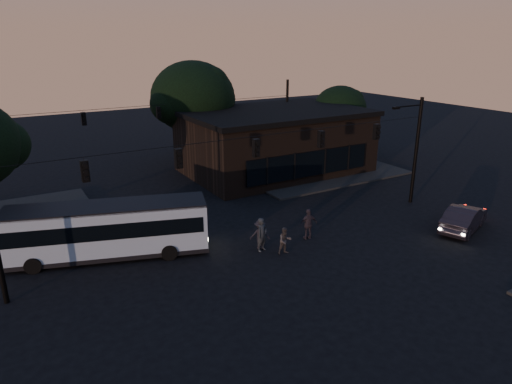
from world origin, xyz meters
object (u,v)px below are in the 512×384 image
car (464,218)px  pedestrian_c (308,224)px  pedestrian_b (285,241)px  pedestrian_d (260,234)px  building (275,141)px  bus (108,228)px  pedestrian_a (262,235)px

car → pedestrian_c: bearing=47.2°
pedestrian_b → pedestrian_d: pedestrian_d is taller
pedestrian_c → car: bearing=167.3°
building → pedestrian_c: bearing=-115.1°
car → pedestrian_c: size_ratio=2.50×
bus → pedestrian_b: bus is taller
building → pedestrian_d: bearing=-125.8°
pedestrian_d → pedestrian_c: bearing=-159.5°
car → pedestrian_c: pedestrian_c is taller
pedestrian_a → pedestrian_c: size_ratio=1.03×
bus → car: (19.67, -7.42, -0.88)m
building → pedestrian_d: (-9.35, -12.98, -1.86)m
building → car: (2.83, -17.11, -1.94)m
pedestrian_d → bus: bearing=2.8°
car → pedestrian_a: size_ratio=2.42×
pedestrian_d → car: bearing=-172.1°
car → pedestrian_b: (-11.34, 2.86, 0.00)m
bus → building: bearing=47.8°
building → pedestrian_b: (-8.51, -14.25, -1.94)m
bus → pedestrian_b: bearing=-10.8°
car → pedestrian_d: size_ratio=2.75×
pedestrian_c → pedestrian_b: bearing=32.2°
car → pedestrian_a: bearing=52.5°
building → pedestrian_d: building is taller
building → pedestrian_c: (-6.23, -13.32, -1.77)m
pedestrian_c → pedestrian_d: pedestrian_c is taller
car → pedestrian_b: same height
bus → pedestrian_c: (10.60, -3.64, -0.72)m
building → pedestrian_b: bearing=-120.8°
pedestrian_b → pedestrian_c: pedestrian_c is taller
pedestrian_b → pedestrian_c: size_ratio=0.82×
pedestrian_c → building: bearing=-105.1°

